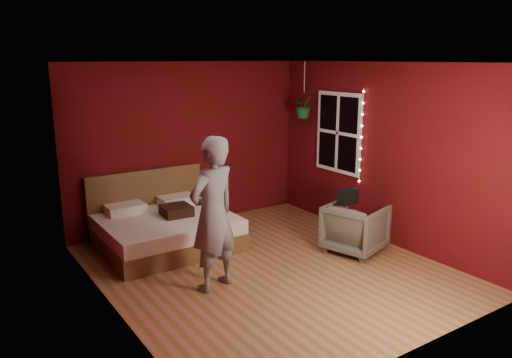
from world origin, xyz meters
name	(u,v)px	position (x,y,z in m)	size (l,w,h in m)	color
floor	(269,269)	(0.00, 0.00, 0.00)	(4.50, 4.50, 0.00)	#9C643E
room_walls	(270,140)	(0.00, 0.00, 1.68)	(4.04, 4.54, 2.62)	#5A0914
window	(338,133)	(1.97, 0.90, 1.50)	(0.05, 0.97, 1.27)	white
fairy_lights	(361,137)	(1.94, 0.37, 1.50)	(0.04, 0.04, 1.45)	silver
bed	(165,228)	(-0.78, 1.51, 0.26)	(1.82, 1.55, 1.00)	brown
person	(213,214)	(-0.84, -0.07, 0.91)	(0.66, 0.43, 1.82)	slate
armchair	(355,228)	(1.35, -0.17, 0.34)	(0.73, 0.76, 0.69)	#5B5948
handbag	(348,196)	(1.27, -0.08, 0.79)	(0.29, 0.15, 0.21)	black
throw_pillow	(176,210)	(-0.62, 1.43, 0.53)	(0.40, 0.40, 0.14)	#311A10
hanging_plant	(304,105)	(1.77, 1.54, 1.89)	(0.43, 0.39, 0.92)	silver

